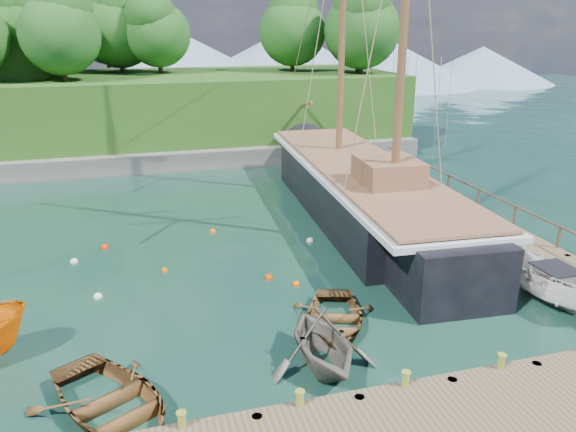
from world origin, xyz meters
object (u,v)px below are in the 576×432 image
at_px(rowboat_2, 334,327).
at_px(schooner, 361,195).
at_px(rowboat_0, 113,415).
at_px(rowboat_1, 322,366).
at_px(cabin_boat_white, 551,303).

distance_m(rowboat_2, schooner, 11.93).
distance_m(rowboat_0, rowboat_1, 6.13).
relative_size(rowboat_1, cabin_boat_white, 0.79).
xyz_separation_m(rowboat_1, rowboat_2, (1.18, 2.09, 0.00)).
xyz_separation_m(rowboat_0, schooner, (12.75, 13.20, 1.20)).
distance_m(rowboat_1, schooner, 14.32).
bearing_deg(rowboat_1, cabin_boat_white, 6.90).
bearing_deg(rowboat_2, cabin_boat_white, 15.42).
distance_m(rowboat_2, cabin_boat_white, 8.42).
bearing_deg(rowboat_0, rowboat_1, -23.37).
height_order(rowboat_0, rowboat_1, rowboat_1).
xyz_separation_m(rowboat_2, schooner, (5.47, 10.54, 1.20)).
bearing_deg(rowboat_0, schooner, 17.27).
bearing_deg(cabin_boat_white, schooner, 96.35).
height_order(rowboat_1, schooner, schooner).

